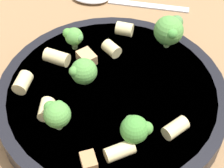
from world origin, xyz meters
TOP-DOWN VIEW (x-y plane):
  - ground_plane at (0.00, 0.00)m, footprint 2.00×2.00m
  - pasta_bowl at (0.00, 0.00)m, footprint 0.27×0.27m
  - broccoli_floret_0 at (0.02, 0.10)m, footprint 0.04×0.04m
  - broccoli_floret_1 at (-0.08, 0.03)m, footprint 0.03×0.02m
  - broccoli_floret_2 at (0.06, -0.04)m, footprint 0.03×0.03m
  - broccoli_floret_3 at (-0.03, -0.01)m, footprint 0.03×0.03m
  - broccoli_floret_4 at (-0.02, -0.07)m, footprint 0.03×0.03m
  - rigatoni_0 at (-0.03, 0.05)m, footprint 0.02×0.02m
  - rigatoni_1 at (-0.04, 0.09)m, footprint 0.03×0.02m
  - rigatoni_2 at (0.05, -0.07)m, footprint 0.03×0.03m
  - rigatoni_3 at (-0.08, -0.00)m, footprint 0.03×0.02m
  - rigatoni_4 at (0.09, -0.01)m, footprint 0.02×0.03m
  - rigatoni_5 at (-0.09, -0.05)m, footprint 0.02×0.03m
  - rigatoni_6 at (-0.04, -0.07)m, footprint 0.03×0.03m
  - chicken_chunk_0 at (-0.05, 0.02)m, footprint 0.03×0.02m
  - chicken_chunk_1 at (0.04, -0.09)m, footprint 0.02×0.02m

SIDE VIEW (x-z plane):
  - ground_plane at x=0.00m, z-range 0.00..0.00m
  - pasta_bowl at x=0.00m, z-range 0.00..0.04m
  - chicken_chunk_0 at x=-0.05m, z-range 0.03..0.05m
  - chicken_chunk_1 at x=0.04m, z-range 0.03..0.05m
  - rigatoni_2 at x=0.05m, z-range 0.03..0.05m
  - rigatoni_4 at x=0.09m, z-range 0.03..0.05m
  - rigatoni_6 at x=-0.04m, z-range 0.03..0.05m
  - rigatoni_0 at x=-0.03m, z-range 0.03..0.05m
  - rigatoni_3 at x=-0.08m, z-range 0.03..0.05m
  - rigatoni_5 at x=-0.09m, z-range 0.03..0.05m
  - rigatoni_1 at x=-0.04m, z-range 0.03..0.05m
  - broccoli_floret_3 at x=-0.03m, z-range 0.03..0.07m
  - broccoli_floret_1 at x=-0.08m, z-range 0.04..0.07m
  - broccoli_floret_2 at x=0.06m, z-range 0.04..0.07m
  - broccoli_floret_4 at x=-0.02m, z-range 0.04..0.07m
  - broccoli_floret_0 at x=0.02m, z-range 0.04..0.08m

